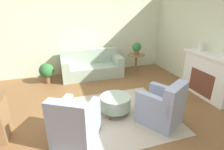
{
  "coord_description": "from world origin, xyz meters",
  "views": [
    {
      "loc": [
        -1.02,
        -3.11,
        2.28
      ],
      "look_at": [
        0.15,
        0.55,
        0.75
      ],
      "focal_mm": 28.0,
      "sensor_mm": 36.0,
      "label": 1
    }
  ],
  "objects_px": {
    "armchair_right": "(162,107)",
    "potted_plant_floor": "(47,71)",
    "couch": "(92,67)",
    "vase_mantel_near": "(201,47)",
    "potted_plant_on_side_table": "(137,48)",
    "side_table": "(136,60)",
    "armchair_left": "(75,124)",
    "ottoman_table": "(115,102)"
  },
  "relations": [
    {
      "from": "armchair_left",
      "to": "potted_plant_on_side_table",
      "type": "distance_m",
      "value": 3.76
    },
    {
      "from": "side_table",
      "to": "vase_mantel_near",
      "type": "height_order",
      "value": "vase_mantel_near"
    },
    {
      "from": "potted_plant_on_side_table",
      "to": "potted_plant_floor",
      "type": "height_order",
      "value": "potted_plant_on_side_table"
    },
    {
      "from": "armchair_left",
      "to": "armchair_right",
      "type": "relative_size",
      "value": 1.0
    },
    {
      "from": "armchair_left",
      "to": "potted_plant_floor",
      "type": "bearing_deg",
      "value": 100.57
    },
    {
      "from": "side_table",
      "to": "ottoman_table",
      "type": "bearing_deg",
      "value": -124.8
    },
    {
      "from": "armchair_right",
      "to": "potted_plant_on_side_table",
      "type": "distance_m",
      "value": 2.93
    },
    {
      "from": "vase_mantel_near",
      "to": "potted_plant_on_side_table",
      "type": "bearing_deg",
      "value": 121.48
    },
    {
      "from": "armchair_right",
      "to": "potted_plant_on_side_table",
      "type": "height_order",
      "value": "potted_plant_on_side_table"
    },
    {
      "from": "couch",
      "to": "potted_plant_on_side_table",
      "type": "height_order",
      "value": "potted_plant_on_side_table"
    },
    {
      "from": "side_table",
      "to": "potted_plant_on_side_table",
      "type": "xyz_separation_m",
      "value": [
        0.0,
        0.0,
        0.45
      ]
    },
    {
      "from": "side_table",
      "to": "potted_plant_on_side_table",
      "type": "distance_m",
      "value": 0.45
    },
    {
      "from": "potted_plant_on_side_table",
      "to": "ottoman_table",
      "type": "bearing_deg",
      "value": -124.8
    },
    {
      "from": "side_table",
      "to": "vase_mantel_near",
      "type": "distance_m",
      "value": 2.15
    },
    {
      "from": "potted_plant_on_side_table",
      "to": "side_table",
      "type": "bearing_deg",
      "value": 180.0
    },
    {
      "from": "couch",
      "to": "vase_mantel_near",
      "type": "xyz_separation_m",
      "value": [
        2.59,
        -1.93,
        0.94
      ]
    },
    {
      "from": "armchair_right",
      "to": "side_table",
      "type": "xyz_separation_m",
      "value": [
        0.71,
        2.79,
        0.12
      ]
    },
    {
      "from": "armchair_left",
      "to": "side_table",
      "type": "height_order",
      "value": "armchair_left"
    },
    {
      "from": "ottoman_table",
      "to": "couch",
      "type": "bearing_deg",
      "value": 90.85
    },
    {
      "from": "armchair_left",
      "to": "potted_plant_floor",
      "type": "relative_size",
      "value": 1.6
    },
    {
      "from": "vase_mantel_near",
      "to": "potted_plant_on_side_table",
      "type": "distance_m",
      "value": 2.03
    },
    {
      "from": "armchair_left",
      "to": "ottoman_table",
      "type": "height_order",
      "value": "armchair_left"
    },
    {
      "from": "armchair_right",
      "to": "vase_mantel_near",
      "type": "bearing_deg",
      "value": 31.44
    },
    {
      "from": "ottoman_table",
      "to": "vase_mantel_near",
      "type": "xyz_separation_m",
      "value": [
        2.55,
        0.46,
        0.99
      ]
    },
    {
      "from": "vase_mantel_near",
      "to": "potted_plant_floor",
      "type": "bearing_deg",
      "value": 156.17
    },
    {
      "from": "armchair_left",
      "to": "potted_plant_floor",
      "type": "distance_m",
      "value": 2.91
    },
    {
      "from": "vase_mantel_near",
      "to": "potted_plant_on_side_table",
      "type": "relative_size",
      "value": 0.73
    },
    {
      "from": "ottoman_table",
      "to": "armchair_left",
      "type": "bearing_deg",
      "value": -147.13
    },
    {
      "from": "couch",
      "to": "vase_mantel_near",
      "type": "bearing_deg",
      "value": -36.74
    },
    {
      "from": "armchair_right",
      "to": "potted_plant_floor",
      "type": "bearing_deg",
      "value": 128.56
    },
    {
      "from": "armchair_right",
      "to": "ottoman_table",
      "type": "xyz_separation_m",
      "value": [
        -0.79,
        0.62,
        -0.09
      ]
    },
    {
      "from": "couch",
      "to": "armchair_left",
      "type": "relative_size",
      "value": 1.98
    },
    {
      "from": "couch",
      "to": "side_table",
      "type": "height_order",
      "value": "couch"
    },
    {
      "from": "vase_mantel_near",
      "to": "potted_plant_floor",
      "type": "xyz_separation_m",
      "value": [
        -4.04,
        1.79,
        -0.88
      ]
    },
    {
      "from": "ottoman_table",
      "to": "potted_plant_on_side_table",
      "type": "relative_size",
      "value": 1.64
    },
    {
      "from": "couch",
      "to": "armchair_right",
      "type": "distance_m",
      "value": 3.12
    },
    {
      "from": "armchair_right",
      "to": "potted_plant_floor",
      "type": "height_order",
      "value": "armchair_right"
    },
    {
      "from": "potted_plant_on_side_table",
      "to": "potted_plant_floor",
      "type": "bearing_deg",
      "value": 178.53
    },
    {
      "from": "armchair_left",
      "to": "ottoman_table",
      "type": "distance_m",
      "value": 1.14
    },
    {
      "from": "ottoman_table",
      "to": "potted_plant_floor",
      "type": "relative_size",
      "value": 1.06
    },
    {
      "from": "armchair_left",
      "to": "armchair_right",
      "type": "bearing_deg",
      "value": 0.0
    },
    {
      "from": "couch",
      "to": "armchair_right",
      "type": "bearing_deg",
      "value": -74.62
    }
  ]
}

